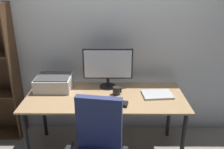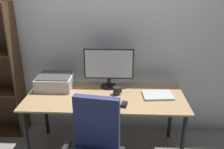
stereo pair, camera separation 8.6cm
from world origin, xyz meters
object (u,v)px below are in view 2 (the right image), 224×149
mouse (124,104)px  coffee_mug (117,91)px  desk (105,102)px  keyboard (105,104)px  monitor (109,66)px  printer (55,82)px  laptop (158,95)px

mouse → coffee_mug: size_ratio=0.97×
desk → keyboard: 0.22m
monitor → mouse: (0.18, -0.45, -0.25)m
coffee_mug → printer: 0.74m
monitor → mouse: size_ratio=5.93×
keyboard → mouse: bearing=-2.7°
keyboard → coffee_mug: coffee_mug is taller
laptop → printer: (-1.17, 0.16, 0.07)m
mouse → printer: size_ratio=0.24×
desk → mouse: bearing=-47.2°
mouse → coffee_mug: coffee_mug is taller
desk → printer: 0.64m
monitor → coffee_mug: size_ratio=5.78×
monitor → desk: bearing=-96.1°
desk → mouse: 0.31m
mouse → desk: bearing=145.7°
desk → monitor: (0.02, 0.23, 0.34)m
keyboard → desk: bearing=94.1°
monitor → printer: size_ratio=1.42×
keyboard → coffee_mug: (0.11, 0.24, 0.04)m
laptop → coffee_mug: bearing=172.1°
keyboard → laptop: 0.60m
coffee_mug → laptop: 0.45m
keyboard → coffee_mug: size_ratio=2.94×
coffee_mug → mouse: bearing=-72.2°
monitor → laptop: 0.64m
mouse → printer: 0.90m
desk → printer: size_ratio=4.32×
mouse → coffee_mug: bearing=120.7°
keyboard → mouse: mouse is taller
monitor → printer: monitor is taller
desk → printer: printer is taller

